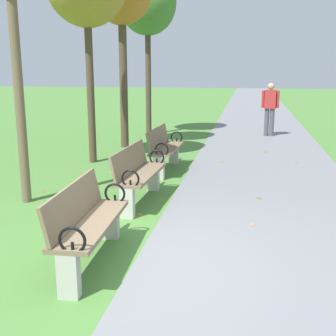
{
  "coord_description": "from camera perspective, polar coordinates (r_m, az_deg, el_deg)",
  "views": [
    {
      "loc": [
        1.17,
        -4.32,
        2.14
      ],
      "look_at": [
        -0.05,
        2.38,
        0.55
      ],
      "focal_mm": 46.77,
      "sensor_mm": 36.0,
      "label": 1
    }
  ],
  "objects": [
    {
      "name": "tree_4",
      "position": [
        14.02,
        -2.68,
        20.57
      ],
      "size": [
        1.74,
        1.74,
        4.95
      ],
      "color": "#4C3D2D",
      "rests_on": "ground"
    },
    {
      "name": "scattered_leaves",
      "position": [
        7.69,
        1.82,
        -2.93
      ],
      "size": [
        5.26,
        8.45,
        0.02
      ],
      "color": "#93511E",
      "rests_on": "ground"
    },
    {
      "name": "pedestrian_walking",
      "position": [
        13.92,
        13.15,
        7.81
      ],
      "size": [
        0.53,
        0.26,
        1.62
      ],
      "color": "#4C4C56",
      "rests_on": "paved_walkway"
    },
    {
      "name": "ground_plane",
      "position": [
        4.97,
        -4.46,
        -12.44
      ],
      "size": [
        80.0,
        80.0,
        0.0
      ],
      "primitive_type": "plane",
      "color": "#4C7F38"
    },
    {
      "name": "park_bench_1",
      "position": [
        4.88,
        -10.49,
        -6.93
      ],
      "size": [
        0.54,
        1.62,
        0.9
      ],
      "color": "#7A664C",
      "rests_on": "ground"
    },
    {
      "name": "park_bench_2",
      "position": [
        6.95,
        -3.91,
        -0.67
      ],
      "size": [
        0.54,
        1.62,
        0.9
      ],
      "color": "#7A664C",
      "rests_on": "ground"
    },
    {
      "name": "paved_walkway",
      "position": [
        22.43,
        11.42,
        7.44
      ],
      "size": [
        3.15,
        44.0,
        0.02
      ],
      "primitive_type": "cube",
      "color": "slate",
      "rests_on": "ground"
    },
    {
      "name": "park_bench_3",
      "position": [
        9.08,
        -0.47,
        2.64
      ],
      "size": [
        0.51,
        1.61,
        0.9
      ],
      "color": "#7A664C",
      "rests_on": "ground"
    }
  ]
}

